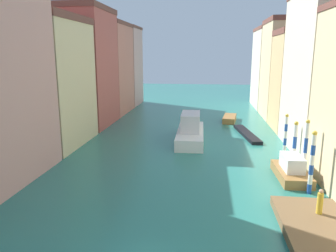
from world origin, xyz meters
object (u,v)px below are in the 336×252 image
at_px(mooring_pole_3, 285,136).
at_px(gondola_black, 247,134).
at_px(motorboat_0, 292,170).
at_px(person_on_dock, 320,202).
at_px(mooring_pole_1, 305,150).
at_px(motorboat_1, 230,119).
at_px(waterfront_dock, 316,226).
at_px(vaporetto_white, 190,131).
at_px(mooring_pole_2, 294,146).
at_px(mooring_pole_0, 312,162).

bearing_deg(mooring_pole_3, gondola_black, 105.42).
bearing_deg(motorboat_0, person_on_dock, -90.60).
height_order(mooring_pole_1, gondola_black, mooring_pole_1).
distance_m(mooring_pole_1, motorboat_1, 24.71).
height_order(waterfront_dock, mooring_pole_3, mooring_pole_3).
relative_size(vaporetto_white, motorboat_0, 1.98).
bearing_deg(person_on_dock, mooring_pole_2, 85.99).
relative_size(waterfront_dock, mooring_pole_0, 1.42).
relative_size(mooring_pole_0, mooring_pole_1, 0.94).
distance_m(mooring_pole_0, gondola_black, 18.10).
bearing_deg(mooring_pole_2, mooring_pole_0, -89.62).
relative_size(person_on_dock, motorboat_1, 0.30).
xyz_separation_m(person_on_dock, gondola_black, (-1.97, 22.10, -1.10)).
bearing_deg(motorboat_0, motorboat_1, 98.90).
bearing_deg(gondola_black, mooring_pole_0, -81.52).
relative_size(mooring_pole_3, motorboat_0, 0.87).
height_order(mooring_pole_1, mooring_pole_2, mooring_pole_1).
relative_size(waterfront_dock, gondola_black, 0.73).
xyz_separation_m(waterfront_dock, gondola_black, (-1.53, 23.19, -0.08)).
bearing_deg(vaporetto_white, mooring_pole_1, -50.01).
bearing_deg(waterfront_dock, mooring_pole_2, 83.99).
relative_size(waterfront_dock, mooring_pole_2, 1.52).
relative_size(waterfront_dock, motorboat_1, 1.27).
relative_size(mooring_pole_2, gondola_black, 0.48).
xyz_separation_m(gondola_black, motorboat_0, (2.05, -14.74, 0.53)).
bearing_deg(motorboat_0, mooring_pole_1, -34.60).
distance_m(mooring_pole_0, mooring_pole_2, 4.90).
bearing_deg(mooring_pole_2, vaporetto_white, 135.94).
height_order(waterfront_dock, gondola_black, waterfront_dock).
bearing_deg(gondola_black, motorboat_1, 100.54).
xyz_separation_m(mooring_pole_0, mooring_pole_1, (0.19, 2.47, 0.16)).
distance_m(mooring_pole_0, mooring_pole_3, 8.35).
relative_size(mooring_pole_2, motorboat_1, 0.84).
relative_size(vaporetto_white, gondola_black, 1.11).
height_order(mooring_pole_1, motorboat_1, mooring_pole_1).
height_order(waterfront_dock, person_on_dock, person_on_dock).
height_order(mooring_pole_2, vaporetto_white, mooring_pole_2).
relative_size(mooring_pole_2, vaporetto_white, 0.44).
height_order(waterfront_dock, motorboat_1, motorboat_1).
xyz_separation_m(waterfront_dock, motorboat_1, (-3.19, 32.09, 0.14)).
bearing_deg(mooring_pole_0, vaporetto_white, 124.21).
relative_size(mooring_pole_1, vaporetto_white, 0.50).
bearing_deg(mooring_pole_2, mooring_pole_3, 90.36).
bearing_deg(motorboat_1, vaporetto_white, -113.37).
xyz_separation_m(gondola_black, motorboat_1, (-1.66, 8.90, 0.22)).
distance_m(mooring_pole_1, mooring_pole_3, 5.90).
distance_m(waterfront_dock, person_on_dock, 1.55).
bearing_deg(mooring_pole_2, motorboat_1, 101.11).
relative_size(waterfront_dock, motorboat_0, 1.31).
distance_m(mooring_pole_2, gondola_black, 13.29).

